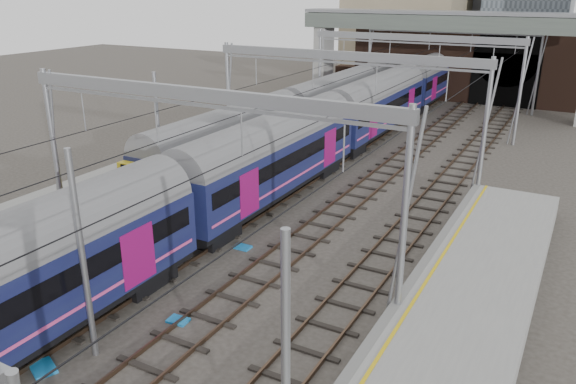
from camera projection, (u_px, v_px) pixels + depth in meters
The scene contains 9 objects.
tracks at pixel (286, 219), 29.09m from camera, with size 14.40×80.00×0.22m.
overhead_line at pixel (340, 75), 32.19m from camera, with size 16.80×80.00×8.00m.
retaining_wall at pixel (471, 60), 57.45m from camera, with size 28.00×2.75×9.00m.
overbridge at pixel (446, 33), 52.17m from camera, with size 28.00×3.00×9.25m.
train_main at pixel (333, 126), 37.57m from camera, with size 2.89×66.70×4.94m.
train_second at pixel (365, 88), 52.79m from camera, with size 2.65×61.41×4.62m.
equip_cover_a at pixel (43, 368), 17.61m from camera, with size 0.94×0.66×0.11m, color #1A7BC8.
equip_cover_b at pixel (242, 247), 25.83m from camera, with size 0.77×0.54×0.09m, color #1A7BC8.
equip_cover_c at pixel (178, 320), 20.15m from camera, with size 0.75×0.53×0.09m, color #1A7BC8.
Camera 1 is at (12.90, -8.54, 11.30)m, focal length 35.00 mm.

